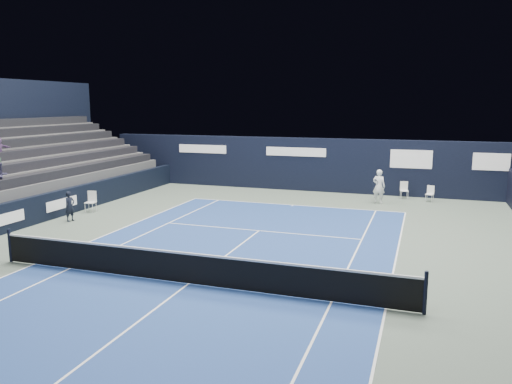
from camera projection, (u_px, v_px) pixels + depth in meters
ground at (216, 263)px, 16.11m from camera, size 48.00×48.00×0.00m
court_surface at (188, 284)px, 14.24m from camera, size 10.97×23.77×0.01m
folding_chair_back_a at (404, 187)px, 27.11m from camera, size 0.48×0.50×0.92m
folding_chair_back_b at (430, 192)px, 26.20m from camera, size 0.45×0.45×0.85m
line_judge_chair at (91, 200)px, 23.71m from camera, size 0.50×0.49×0.99m
line_judge at (70, 206)px, 21.78m from camera, size 0.41×0.54×1.33m
court_markings at (188, 284)px, 14.24m from camera, size 11.03×23.83×0.00m
tennis_net at (188, 267)px, 14.15m from camera, size 12.90×0.10×1.10m
back_sponsor_wall at (313, 165)px, 29.35m from camera, size 26.00×0.63×3.10m
side_barrier_left at (59, 203)px, 22.72m from camera, size 0.33×22.00×1.20m
spectator_stand at (8, 168)px, 24.62m from camera, size 6.00×18.00×6.40m
tennis_player at (379, 186)px, 25.70m from camera, size 0.71×0.88×1.77m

